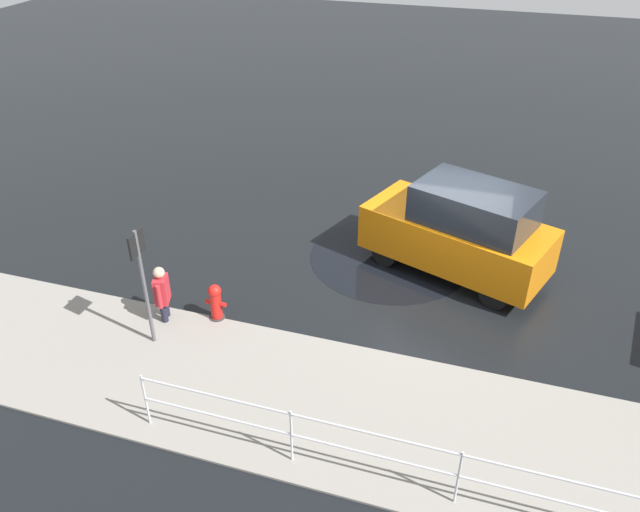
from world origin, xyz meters
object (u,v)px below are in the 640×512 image
at_px(moving_hatchback, 461,230).
at_px(fire_hydrant, 216,303).
at_px(pedestrian, 162,291).
at_px(sign_post, 142,272).

xyz_separation_m(moving_hatchback, fire_hydrant, (4.24, 3.13, -0.63)).
xyz_separation_m(pedestrian, sign_post, (-0.12, 0.67, 0.90)).
relative_size(pedestrian, sign_post, 0.51).
distance_m(moving_hatchback, fire_hydrant, 5.31).
bearing_deg(sign_post, pedestrian, -79.48).
bearing_deg(sign_post, moving_hatchback, -140.88).
bearing_deg(fire_hydrant, sign_post, 50.27).
relative_size(moving_hatchback, pedestrian, 3.48).
bearing_deg(moving_hatchback, sign_post, 39.12).
distance_m(pedestrian, sign_post, 1.12).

